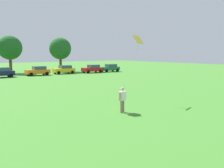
{
  "coord_description": "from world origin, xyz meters",
  "views": [
    {
      "loc": [
        -3.54,
        1.38,
        4.11
      ],
      "look_at": [
        3.35,
        10.92,
        2.59
      ],
      "focal_mm": 38.63,
      "sensor_mm": 36.0,
      "label": 1
    }
  ],
  "objects_px": {
    "kite": "(138,40)",
    "tree_far_right": "(60,49)",
    "parked_car_navy_2": "(1,72)",
    "parked_car_orange_3": "(38,71)",
    "adult_bystander": "(122,98)",
    "parked_car_red_5": "(92,69)",
    "parked_car_green_6": "(110,68)",
    "parked_car_yellow_4": "(64,69)",
    "tree_right": "(10,48)"
  },
  "relations": [
    {
      "from": "kite",
      "to": "tree_far_right",
      "type": "height_order",
      "value": "tree_far_right"
    },
    {
      "from": "parked_car_navy_2",
      "to": "parked_car_orange_3",
      "type": "height_order",
      "value": "same"
    },
    {
      "from": "adult_bystander",
      "to": "parked_car_orange_3",
      "type": "bearing_deg",
      "value": -121.15
    },
    {
      "from": "parked_car_red_5",
      "to": "parked_car_green_6",
      "type": "bearing_deg",
      "value": -179.52
    },
    {
      "from": "parked_car_navy_2",
      "to": "parked_car_orange_3",
      "type": "relative_size",
      "value": 1.0
    },
    {
      "from": "parked_car_green_6",
      "to": "adult_bystander",
      "type": "bearing_deg",
      "value": 55.9
    },
    {
      "from": "adult_bystander",
      "to": "kite",
      "type": "height_order",
      "value": "kite"
    },
    {
      "from": "parked_car_green_6",
      "to": "parked_car_red_5",
      "type": "bearing_deg",
      "value": 0.48
    },
    {
      "from": "parked_car_orange_3",
      "to": "parked_car_green_6",
      "type": "relative_size",
      "value": 1.0
    },
    {
      "from": "parked_car_navy_2",
      "to": "parked_car_red_5",
      "type": "relative_size",
      "value": 1.0
    },
    {
      "from": "parked_car_red_5",
      "to": "parked_car_yellow_4",
      "type": "bearing_deg",
      "value": -11.44
    },
    {
      "from": "adult_bystander",
      "to": "tree_right",
      "type": "distance_m",
      "value": 39.92
    },
    {
      "from": "kite",
      "to": "parked_car_green_6",
      "type": "distance_m",
      "value": 33.26
    },
    {
      "from": "parked_car_yellow_4",
      "to": "tree_right",
      "type": "height_order",
      "value": "tree_right"
    },
    {
      "from": "parked_car_yellow_4",
      "to": "adult_bystander",
      "type": "bearing_deg",
      "value": 72.13
    },
    {
      "from": "kite",
      "to": "tree_far_right",
      "type": "bearing_deg",
      "value": 76.39
    },
    {
      "from": "kite",
      "to": "parked_car_red_5",
      "type": "distance_m",
      "value": 31.11
    },
    {
      "from": "parked_car_green_6",
      "to": "tree_right",
      "type": "height_order",
      "value": "tree_right"
    },
    {
      "from": "parked_car_orange_3",
      "to": "parked_car_red_5",
      "type": "height_order",
      "value": "same"
    },
    {
      "from": "kite",
      "to": "parked_car_navy_2",
      "type": "bearing_deg",
      "value": 100.23
    },
    {
      "from": "parked_car_red_5",
      "to": "kite",
      "type": "bearing_deg",
      "value": 65.96
    },
    {
      "from": "parked_car_yellow_4",
      "to": "parked_car_red_5",
      "type": "bearing_deg",
      "value": 168.56
    },
    {
      "from": "tree_right",
      "to": "parked_car_red_5",
      "type": "bearing_deg",
      "value": -32.52
    },
    {
      "from": "parked_car_orange_3",
      "to": "kite",
      "type": "bearing_deg",
      "value": 87.65
    },
    {
      "from": "kite",
      "to": "parked_car_red_5",
      "type": "relative_size",
      "value": 0.29
    },
    {
      "from": "parked_car_red_5",
      "to": "tree_right",
      "type": "relative_size",
      "value": 0.56
    },
    {
      "from": "parked_car_yellow_4",
      "to": "parked_car_red_5",
      "type": "relative_size",
      "value": 1.0
    },
    {
      "from": "tree_right",
      "to": "kite",
      "type": "bearing_deg",
      "value": -87.48
    },
    {
      "from": "parked_car_red_5",
      "to": "tree_far_right",
      "type": "relative_size",
      "value": 0.57
    },
    {
      "from": "parked_car_orange_3",
      "to": "parked_car_red_5",
      "type": "distance_m",
      "value": 11.39
    },
    {
      "from": "parked_car_navy_2",
      "to": "parked_car_green_6",
      "type": "xyz_separation_m",
      "value": [
        22.33,
        -0.59,
        0.0
      ]
    },
    {
      "from": "parked_car_navy_2",
      "to": "tree_far_right",
      "type": "distance_m",
      "value": 15.74
    },
    {
      "from": "parked_car_orange_3",
      "to": "parked_car_yellow_4",
      "type": "bearing_deg",
      "value": -175.41
    },
    {
      "from": "parked_car_red_5",
      "to": "tree_far_right",
      "type": "bearing_deg",
      "value": -60.38
    },
    {
      "from": "tree_right",
      "to": "adult_bystander",
      "type": "bearing_deg",
      "value": -92.85
    },
    {
      "from": "parked_car_navy_2",
      "to": "tree_right",
      "type": "xyz_separation_m",
      "value": [
        3.55,
        8.42,
        4.32
      ]
    },
    {
      "from": "parked_car_red_5",
      "to": "tree_far_right",
      "type": "height_order",
      "value": "tree_far_right"
    },
    {
      "from": "parked_car_yellow_4",
      "to": "parked_car_green_6",
      "type": "relative_size",
      "value": 1.0
    },
    {
      "from": "adult_bystander",
      "to": "tree_far_right",
      "type": "relative_size",
      "value": 0.23
    },
    {
      "from": "parked_car_navy_2",
      "to": "parked_car_yellow_4",
      "type": "relative_size",
      "value": 1.0
    },
    {
      "from": "adult_bystander",
      "to": "parked_car_navy_2",
      "type": "height_order",
      "value": "adult_bystander"
    },
    {
      "from": "adult_bystander",
      "to": "kite",
      "type": "distance_m",
      "value": 6.01
    },
    {
      "from": "kite",
      "to": "parked_car_navy_2",
      "type": "xyz_separation_m",
      "value": [
        -5.19,
        28.77,
        -4.31
      ]
    },
    {
      "from": "parked_car_orange_3",
      "to": "parked_car_red_5",
      "type": "relative_size",
      "value": 1.0
    },
    {
      "from": "parked_car_navy_2",
      "to": "parked_car_green_6",
      "type": "height_order",
      "value": "same"
    },
    {
      "from": "adult_bystander",
      "to": "tree_right",
      "type": "xyz_separation_m",
      "value": [
        1.97,
        39.66,
        4.13
      ]
    },
    {
      "from": "parked_car_navy_2",
      "to": "parked_car_orange_3",
      "type": "bearing_deg",
      "value": -178.86
    },
    {
      "from": "parked_car_green_6",
      "to": "tree_right",
      "type": "bearing_deg",
      "value": -25.62
    },
    {
      "from": "parked_car_navy_2",
      "to": "adult_bystander",
      "type": "bearing_deg",
      "value": 92.89
    },
    {
      "from": "adult_bystander",
      "to": "parked_car_red_5",
      "type": "distance_m",
      "value": 34.62
    }
  ]
}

